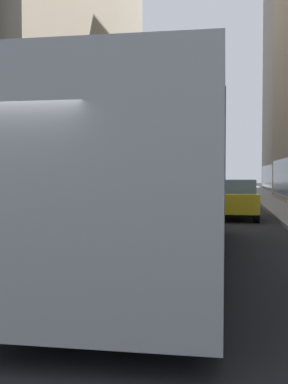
{
  "coord_description": "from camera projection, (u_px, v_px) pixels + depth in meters",
  "views": [
    {
      "loc": [
        2.48,
        -5.1,
        1.85
      ],
      "look_at": [
        0.48,
        6.67,
        1.4
      ],
      "focal_mm": 44.79,
      "sensor_mm": 36.0,
      "label": 1
    }
  ],
  "objects": [
    {
      "name": "ground_plane",
      "position": [
        195.0,
        196.0,
        39.99
      ],
      "size": [
        120.0,
        120.0,
        0.0
      ],
      "primitive_type": "plane",
      "color": "#232326"
    },
    {
      "name": "car_yellow_taxi",
      "position": [
        233.0,
        198.0,
        20.09
      ],
      "size": [
        1.93,
        4.67,
        1.62
      ],
      "color": "yellow",
      "rests_on": "ground"
    },
    {
      "name": "car_white_van",
      "position": [
        153.0,
        188.0,
        35.27
      ],
      "size": [
        1.91,
        4.32,
        1.62
      ],
      "color": "silver",
      "rests_on": "ground"
    },
    {
      "name": "transit_bus",
      "position": [
        162.0,
        178.0,
        9.86
      ],
      "size": [
        2.78,
        11.53,
        3.05
      ],
      "color": "#999EA3",
      "rests_on": "ground"
    },
    {
      "name": "building_left_far",
      "position": [
        82.0,
        74.0,
        48.49
      ],
      "size": [
        9.59,
        16.41,
        23.94
      ],
      "color": "#A0937F",
      "rests_on": "ground"
    },
    {
      "name": "box_truck",
      "position": [
        148.0,
        178.0,
        23.0
      ],
      "size": [
        2.3,
        7.5,
        3.05
      ],
      "color": "#A51919",
      "rests_on": "ground"
    },
    {
      "name": "sidewalk_left",
      "position": [
        128.0,
        195.0,
        40.94
      ],
      "size": [
        2.4,
        110.0,
        0.15
      ],
      "primitive_type": "cube",
      "color": "gray",
      "rests_on": "ground"
    },
    {
      "name": "car_grey_wagon",
      "position": [
        175.0,
        184.0,
        50.85
      ],
      "size": [
        1.93,
        4.19,
        1.62
      ],
      "color": "slate",
      "rests_on": "ground"
    },
    {
      "name": "sidewalk_right",
      "position": [
        265.0,
        196.0,
        39.03
      ],
      "size": [
        2.4,
        110.0,
        0.15
      ],
      "primitive_type": "cube",
      "color": "gray",
      "rests_on": "ground"
    }
  ]
}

